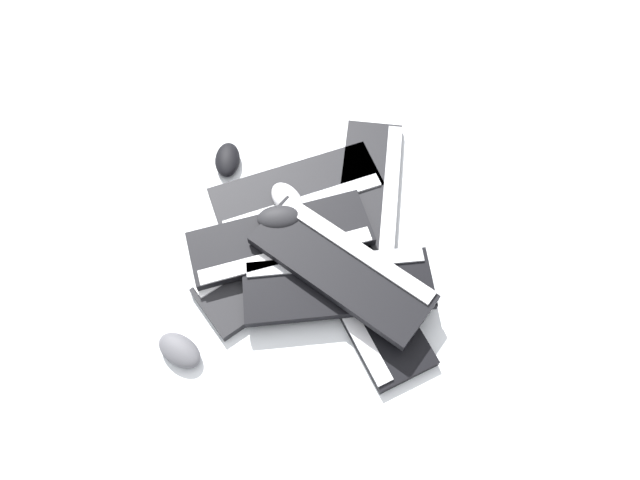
{
  "coord_description": "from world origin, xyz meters",
  "views": [
    {
      "loc": [
        0.39,
        0.52,
        1.26
      ],
      "look_at": [
        -0.06,
        0.04,
        0.04
      ],
      "focal_mm": 32.0,
      "sensor_mm": 36.0,
      "label": 1
    }
  ],
  "objects_px": {
    "keyboard_6": "(281,239)",
    "mouse_2": "(287,199)",
    "mouse_0": "(180,350)",
    "keyboard_4": "(338,285)",
    "keyboard_5": "(342,267)",
    "keyboard_1": "(362,296)",
    "mouse_3": "(280,217)",
    "keyboard_2": "(370,191)",
    "keyboard_0": "(283,263)",
    "keyboard_3": "(297,190)",
    "mouse_1": "(228,160)"
  },
  "relations": [
    {
      "from": "keyboard_1",
      "to": "keyboard_4",
      "type": "relative_size",
      "value": 1.05
    },
    {
      "from": "mouse_1",
      "to": "mouse_2",
      "type": "bearing_deg",
      "value": -132.26
    },
    {
      "from": "mouse_2",
      "to": "mouse_3",
      "type": "height_order",
      "value": "mouse_3"
    },
    {
      "from": "keyboard_6",
      "to": "mouse_3",
      "type": "relative_size",
      "value": 4.19
    },
    {
      "from": "keyboard_5",
      "to": "mouse_3",
      "type": "distance_m",
      "value": 0.2
    },
    {
      "from": "keyboard_6",
      "to": "mouse_2",
      "type": "height_order",
      "value": "mouse_2"
    },
    {
      "from": "keyboard_3",
      "to": "mouse_1",
      "type": "height_order",
      "value": "mouse_1"
    },
    {
      "from": "keyboard_0",
      "to": "keyboard_2",
      "type": "relative_size",
      "value": 1.05
    },
    {
      "from": "keyboard_4",
      "to": "keyboard_6",
      "type": "distance_m",
      "value": 0.18
    },
    {
      "from": "keyboard_3",
      "to": "keyboard_4",
      "type": "distance_m",
      "value": 0.3
    },
    {
      "from": "keyboard_3",
      "to": "mouse_0",
      "type": "bearing_deg",
      "value": 16.95
    },
    {
      "from": "keyboard_0",
      "to": "keyboard_1",
      "type": "bearing_deg",
      "value": 113.08
    },
    {
      "from": "mouse_3",
      "to": "keyboard_2",
      "type": "bearing_deg",
      "value": -159.15
    },
    {
      "from": "keyboard_3",
      "to": "mouse_1",
      "type": "relative_size",
      "value": 4.22
    },
    {
      "from": "keyboard_2",
      "to": "keyboard_1",
      "type": "bearing_deg",
      "value": 41.31
    },
    {
      "from": "keyboard_6",
      "to": "mouse_0",
      "type": "xyz_separation_m",
      "value": [
        0.35,
        0.05,
        -0.02
      ]
    },
    {
      "from": "keyboard_2",
      "to": "mouse_2",
      "type": "distance_m",
      "value": 0.22
    },
    {
      "from": "keyboard_6",
      "to": "mouse_2",
      "type": "xyz_separation_m",
      "value": [
        -0.08,
        -0.07,
        0.01
      ]
    },
    {
      "from": "keyboard_4",
      "to": "mouse_1",
      "type": "height_order",
      "value": "keyboard_4"
    },
    {
      "from": "keyboard_0",
      "to": "mouse_3",
      "type": "xyz_separation_m",
      "value": [
        -0.06,
        -0.07,
        0.07
      ]
    },
    {
      "from": "keyboard_1",
      "to": "mouse_1",
      "type": "xyz_separation_m",
      "value": [
        -0.01,
        -0.52,
        0.01
      ]
    },
    {
      "from": "mouse_3",
      "to": "keyboard_0",
      "type": "bearing_deg",
      "value": 87.76
    },
    {
      "from": "keyboard_0",
      "to": "mouse_1",
      "type": "distance_m",
      "value": 0.34
    },
    {
      "from": "keyboard_2",
      "to": "keyboard_4",
      "type": "relative_size",
      "value": 0.98
    },
    {
      "from": "keyboard_5",
      "to": "mouse_3",
      "type": "xyz_separation_m",
      "value": [
        0.02,
        -0.2,
        0.01
      ]
    },
    {
      "from": "mouse_0",
      "to": "mouse_1",
      "type": "height_order",
      "value": "same"
    },
    {
      "from": "keyboard_6",
      "to": "mouse_0",
      "type": "relative_size",
      "value": 4.19
    },
    {
      "from": "mouse_0",
      "to": "keyboard_4",
      "type": "bearing_deg",
      "value": -121.99
    },
    {
      "from": "keyboard_4",
      "to": "keyboard_3",
      "type": "bearing_deg",
      "value": -112.89
    },
    {
      "from": "keyboard_4",
      "to": "keyboard_5",
      "type": "distance_m",
      "value": 0.04
    },
    {
      "from": "mouse_0",
      "to": "mouse_2",
      "type": "bearing_deg",
      "value": -86.14
    },
    {
      "from": "keyboard_2",
      "to": "keyboard_6",
      "type": "xyz_separation_m",
      "value": [
        0.27,
        -0.04,
        0.03
      ]
    },
    {
      "from": "keyboard_2",
      "to": "mouse_0",
      "type": "distance_m",
      "value": 0.62
    },
    {
      "from": "mouse_3",
      "to": "keyboard_6",
      "type": "bearing_deg",
      "value": 86.01
    },
    {
      "from": "keyboard_1",
      "to": "keyboard_5",
      "type": "distance_m",
      "value": 0.09
    },
    {
      "from": "keyboard_1",
      "to": "mouse_3",
      "type": "relative_size",
      "value": 4.22
    },
    {
      "from": "keyboard_0",
      "to": "mouse_0",
      "type": "bearing_deg",
      "value": 1.69
    },
    {
      "from": "keyboard_2",
      "to": "keyboard_0",
      "type": "bearing_deg",
      "value": 0.77
    },
    {
      "from": "keyboard_0",
      "to": "mouse_3",
      "type": "distance_m",
      "value": 0.11
    },
    {
      "from": "keyboard_0",
      "to": "keyboard_4",
      "type": "xyz_separation_m",
      "value": [
        -0.05,
        0.14,
        0.03
      ]
    },
    {
      "from": "keyboard_2",
      "to": "keyboard_4",
      "type": "height_order",
      "value": "keyboard_4"
    },
    {
      "from": "keyboard_2",
      "to": "mouse_3",
      "type": "relative_size",
      "value": 3.93
    },
    {
      "from": "keyboard_6",
      "to": "keyboard_3",
      "type": "bearing_deg",
      "value": -144.43
    },
    {
      "from": "keyboard_4",
      "to": "keyboard_6",
      "type": "bearing_deg",
      "value": -84.22
    },
    {
      "from": "mouse_1",
      "to": "keyboard_4",
      "type": "bearing_deg",
      "value": -143.53
    },
    {
      "from": "keyboard_6",
      "to": "mouse_3",
      "type": "height_order",
      "value": "mouse_3"
    },
    {
      "from": "mouse_2",
      "to": "keyboard_5",
      "type": "bearing_deg",
      "value": -0.02
    },
    {
      "from": "keyboard_3",
      "to": "keyboard_6",
      "type": "bearing_deg",
      "value": 35.57
    },
    {
      "from": "keyboard_2",
      "to": "mouse_2",
      "type": "bearing_deg",
      "value": -29.85
    },
    {
      "from": "mouse_3",
      "to": "keyboard_3",
      "type": "bearing_deg",
      "value": -112.99
    }
  ]
}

